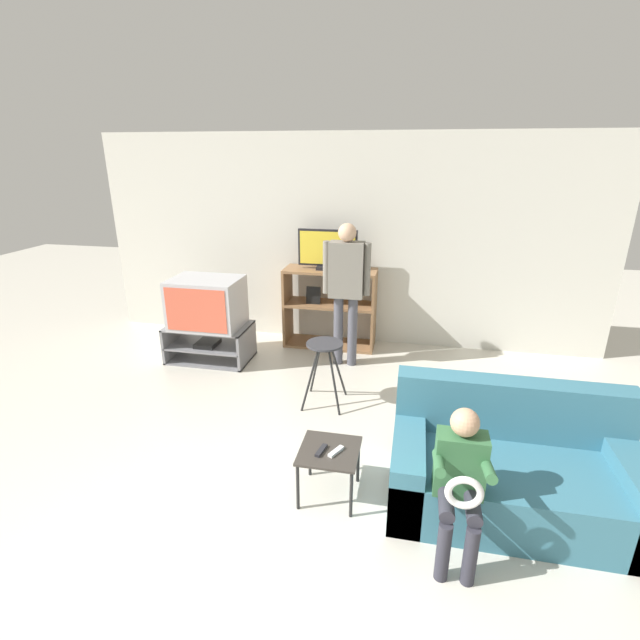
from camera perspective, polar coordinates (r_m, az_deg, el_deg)
ground_plane at (r=3.08m, az=-10.69°, el=-30.65°), size 18.00×18.00×0.00m
wall_back at (r=5.91m, az=3.14°, el=9.59°), size 6.40×0.06×2.60m
tv_stand at (r=5.71m, az=-13.39°, el=-2.71°), size 0.96×0.58×0.43m
television_main at (r=5.52m, az=-13.76°, el=2.08°), size 0.79×0.59×0.57m
media_shelf at (r=5.86m, az=1.21°, el=1.58°), size 1.14×0.42×1.01m
television_flat at (r=5.68m, az=0.93°, el=8.55°), size 0.73×0.20×0.49m
folding_stool at (r=4.47m, az=0.57°, el=-4.25°), size 0.40×0.42×0.65m
snack_table at (r=3.42m, az=1.16°, el=-16.34°), size 0.42×0.42×0.39m
remote_control_black at (r=3.37m, az=0.14°, el=-15.75°), size 0.07×0.15×0.02m
remote_control_white at (r=3.36m, az=1.98°, el=-15.86°), size 0.10×0.14×0.02m
couch at (r=3.64m, az=22.52°, el=-16.78°), size 1.65×0.88×0.83m
person_standing_adult at (r=5.18m, az=3.25°, el=4.73°), size 0.53×0.20×1.65m
person_seated_child at (r=3.00m, az=16.89°, el=-17.88°), size 0.33×0.43×0.97m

